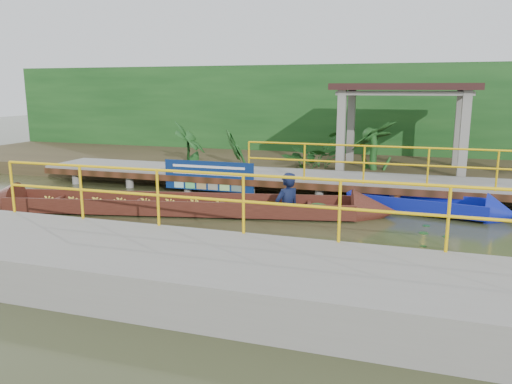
% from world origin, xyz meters
% --- Properties ---
extents(ground, '(80.00, 80.00, 0.00)m').
position_xyz_m(ground, '(0.00, 0.00, 0.00)').
color(ground, '#33351A').
rests_on(ground, ground).
extents(land_strip, '(30.00, 8.00, 0.45)m').
position_xyz_m(land_strip, '(0.00, 7.50, 0.23)').
color(land_strip, '#362C1B').
rests_on(land_strip, ground).
extents(far_dock, '(16.00, 2.06, 1.66)m').
position_xyz_m(far_dock, '(0.02, 3.43, 0.48)').
color(far_dock, gray).
rests_on(far_dock, ground).
extents(near_dock, '(18.00, 2.40, 1.73)m').
position_xyz_m(near_dock, '(1.00, -4.20, 0.30)').
color(near_dock, gray).
rests_on(near_dock, ground).
extents(pavilion, '(4.40, 3.00, 3.00)m').
position_xyz_m(pavilion, '(3.00, 6.30, 2.82)').
color(pavilion, gray).
rests_on(pavilion, ground).
extents(foliage_backdrop, '(30.00, 0.80, 4.00)m').
position_xyz_m(foliage_backdrop, '(0.00, 10.00, 2.00)').
color(foliage_backdrop, '#144117').
rests_on(foliage_backdrop, ground).
extents(vendor_boat, '(10.71, 3.25, 2.38)m').
position_xyz_m(vendor_boat, '(-1.75, 0.35, 0.27)').
color(vendor_boat, '#34140E').
rests_on(vendor_boat, ground).
extents(moored_blue_boat, '(4.05, 1.72, 0.94)m').
position_xyz_m(moored_blue_boat, '(4.54, 1.99, 0.17)').
color(moored_blue_boat, '#0C188E').
rests_on(moored_blue_boat, ground).
extents(blue_banner, '(2.77, 0.04, 0.87)m').
position_xyz_m(blue_banner, '(-2.22, 2.48, 0.56)').
color(blue_banner, navy).
rests_on(blue_banner, ground).
extents(tropical_plants, '(14.21, 1.21, 1.51)m').
position_xyz_m(tropical_plants, '(1.93, 5.30, 1.20)').
color(tropical_plants, '#144117').
rests_on(tropical_plants, ground).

